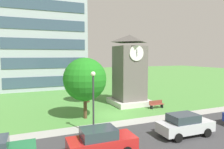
{
  "coord_description": "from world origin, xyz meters",
  "views": [
    {
      "loc": [
        -8.34,
        -19.08,
        6.08
      ],
      "look_at": [
        1.92,
        4.87,
        3.7
      ],
      "focal_mm": 33.66,
      "sensor_mm": 36.0,
      "label": 1
    }
  ],
  "objects_px": {
    "park_bench": "(156,104)",
    "tree_streetside": "(88,76)",
    "clock_tower": "(129,74)",
    "street_lamp": "(93,95)",
    "parked_car_red": "(101,141)",
    "parked_car_silver": "(185,125)",
    "tree_by_building": "(85,79)"
  },
  "relations": [
    {
      "from": "parked_car_silver",
      "to": "parked_car_red",
      "type": "bearing_deg",
      "value": -176.55
    },
    {
      "from": "park_bench",
      "to": "street_lamp",
      "type": "height_order",
      "value": "street_lamp"
    },
    {
      "from": "parked_car_red",
      "to": "street_lamp",
      "type": "bearing_deg",
      "value": 79.65
    },
    {
      "from": "street_lamp",
      "to": "tree_by_building",
      "type": "distance_m",
      "value": 4.47
    },
    {
      "from": "park_bench",
      "to": "parked_car_red",
      "type": "height_order",
      "value": "parked_car_red"
    },
    {
      "from": "tree_by_building",
      "to": "parked_car_silver",
      "type": "relative_size",
      "value": 1.36
    },
    {
      "from": "clock_tower",
      "to": "park_bench",
      "type": "height_order",
      "value": "clock_tower"
    },
    {
      "from": "parked_car_silver",
      "to": "park_bench",
      "type": "bearing_deg",
      "value": 69.43
    },
    {
      "from": "clock_tower",
      "to": "park_bench",
      "type": "bearing_deg",
      "value": -58.66
    },
    {
      "from": "tree_streetside",
      "to": "parked_car_red",
      "type": "height_order",
      "value": "tree_streetside"
    },
    {
      "from": "parked_car_red",
      "to": "clock_tower",
      "type": "bearing_deg",
      "value": 54.96
    },
    {
      "from": "tree_by_building",
      "to": "tree_streetside",
      "type": "xyz_separation_m",
      "value": [
        2.27,
        6.59,
        -0.31
      ]
    },
    {
      "from": "street_lamp",
      "to": "tree_streetside",
      "type": "relative_size",
      "value": 0.94
    },
    {
      "from": "park_bench",
      "to": "parked_car_red",
      "type": "distance_m",
      "value": 12.81
    },
    {
      "from": "clock_tower",
      "to": "parked_car_red",
      "type": "xyz_separation_m",
      "value": [
        -7.93,
        -11.31,
        -2.92
      ]
    },
    {
      "from": "clock_tower",
      "to": "parked_car_red",
      "type": "bearing_deg",
      "value": -125.04
    },
    {
      "from": "clock_tower",
      "to": "parked_car_red",
      "type": "distance_m",
      "value": 14.12
    },
    {
      "from": "street_lamp",
      "to": "tree_by_building",
      "type": "relative_size",
      "value": 0.83
    },
    {
      "from": "clock_tower",
      "to": "tree_streetside",
      "type": "xyz_separation_m",
      "value": [
        -4.46,
        2.96,
        -0.29
      ]
    },
    {
      "from": "park_bench",
      "to": "tree_by_building",
      "type": "xyz_separation_m",
      "value": [
        -8.62,
        -0.53,
        3.33
      ]
    },
    {
      "from": "tree_streetside",
      "to": "parked_car_silver",
      "type": "relative_size",
      "value": 1.19
    },
    {
      "from": "tree_by_building",
      "to": "tree_streetside",
      "type": "relative_size",
      "value": 1.14
    },
    {
      "from": "street_lamp",
      "to": "parked_car_red",
      "type": "bearing_deg",
      "value": -100.35
    },
    {
      "from": "tree_by_building",
      "to": "tree_streetside",
      "type": "distance_m",
      "value": 6.98
    },
    {
      "from": "clock_tower",
      "to": "street_lamp",
      "type": "bearing_deg",
      "value": -132.47
    },
    {
      "from": "clock_tower",
      "to": "parked_car_silver",
      "type": "distance_m",
      "value": 11.33
    },
    {
      "from": "park_bench",
      "to": "tree_streetside",
      "type": "xyz_separation_m",
      "value": [
        -6.35,
        6.07,
        3.02
      ]
    },
    {
      "from": "tree_streetside",
      "to": "park_bench",
      "type": "bearing_deg",
      "value": -43.69
    },
    {
      "from": "parked_car_red",
      "to": "parked_car_silver",
      "type": "relative_size",
      "value": 0.98
    },
    {
      "from": "park_bench",
      "to": "tree_streetside",
      "type": "bearing_deg",
      "value": 136.31
    },
    {
      "from": "park_bench",
      "to": "street_lamp",
      "type": "relative_size",
      "value": 0.37
    },
    {
      "from": "tree_streetside",
      "to": "parked_car_silver",
      "type": "height_order",
      "value": "tree_streetside"
    }
  ]
}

